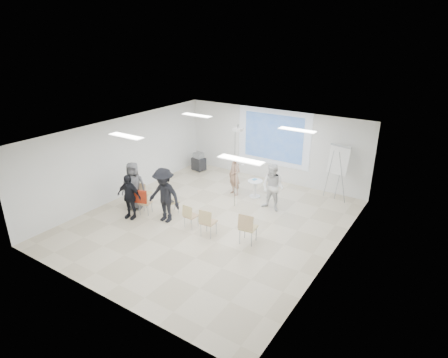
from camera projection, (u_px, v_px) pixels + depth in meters
The scene contains 30 objects.
floor at pixel (211, 223), 12.48m from camera, with size 8.00×9.00×0.10m, color beige.
ceiling at pixel (210, 132), 11.33m from camera, with size 8.00×9.00×0.10m, color white.
wall_back at pixel (274, 145), 15.43m from camera, with size 8.00×0.10×3.00m, color silver.
wall_left at pixel (122, 157), 13.96m from camera, with size 0.10×9.00×3.00m, color silver.
wall_right at pixel (336, 211), 9.84m from camera, with size 0.10×9.00×3.00m, color silver.
projection_halo at pixel (273, 137), 15.25m from camera, with size 3.20×0.01×2.30m, color silver.
projection_image at pixel (273, 137), 15.24m from camera, with size 2.60×0.01×1.90m, color #315EA9.
pedestal_table at pixel (255, 188), 14.13m from camera, with size 0.63×0.63×0.69m.
player_left at pixel (235, 173), 14.19m from camera, with size 0.64×0.44×1.77m, color tan.
player_right at pixel (273, 185), 12.92m from camera, with size 0.91×0.73×1.89m, color white.
controller_left at pixel (242, 165), 14.19m from camera, with size 0.04×0.12×0.04m, color white.
controller_right at pixel (272, 173), 13.09m from camera, with size 0.04×0.11×0.04m, color silver.
chair_far_left at pixel (143, 192), 13.33m from camera, with size 0.51×0.53×0.93m.
chair_left_mid at pixel (144, 202), 12.75m from camera, with size 0.48×0.50×0.81m.
chair_left_inner at pixel (170, 200), 12.82m from camera, with size 0.53×0.55×0.85m.
chair_center at pixel (190, 214), 11.87m from camera, with size 0.40×0.43×0.81m.
chair_right_inner at pixel (207, 221), 11.35m from camera, with size 0.47×0.50×0.92m.
chair_right_far at pixel (247, 226), 10.95m from camera, with size 0.52×0.56×1.00m.
red_jacket at pixel (140, 197), 12.55m from camera, with size 0.46×0.11×0.44m, color #A62A14.
laptop at pixel (172, 201), 12.89m from camera, with size 0.31×0.23×0.02m, color black.
audience_left at pixel (129, 193), 12.39m from camera, with size 1.03×0.62×1.78m, color black.
audience_mid at pixel (164, 192), 12.10m from camera, with size 1.36×0.74×2.11m, color black.
audience_outer at pixel (133, 183), 13.04m from camera, with size 0.94×0.62×1.92m, color #5A5B60.
flipchart_easel at pixel (339, 160), 13.49m from camera, with size 0.90×0.69×2.11m.
av_cart at pixel (199, 162), 16.86m from camera, with size 0.61×0.52×0.82m.
ceiling_projector at pixel (238, 134), 12.57m from camera, with size 0.30×0.25×3.00m.
fluor_panel_nw at pixel (197, 115), 13.93m from camera, with size 1.20×0.30×0.02m, color white.
fluor_panel_ne at pixel (297, 130), 11.89m from camera, with size 1.20×0.30×0.02m, color white.
fluor_panel_sw at pixel (126, 136), 11.21m from camera, with size 1.20×0.30×0.02m, color white.
fluor_panel_se at pixel (241, 160), 9.17m from camera, with size 1.20×0.30×0.02m, color white.
Camera 1 is at (6.42, -9.00, 5.93)m, focal length 30.00 mm.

